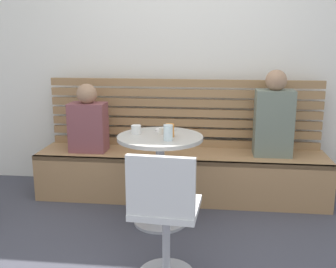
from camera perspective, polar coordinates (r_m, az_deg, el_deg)
name	(u,v)px	position (r m, az deg, el deg)	size (l,w,h in m)	color
ground	(166,265)	(2.83, -0.34, -18.18)	(8.00, 8.00, 0.00)	#42424C
back_wall	(185,43)	(4.04, 2.49, 12.94)	(5.20, 0.10, 2.90)	white
booth_bench	(181,175)	(3.82, 1.82, -5.88)	(2.70, 0.52, 0.44)	#A87C51
booth_backrest	(183,113)	(3.91, 2.18, 3.03)	(2.65, 0.04, 0.67)	#9A7249
cafe_table	(160,163)	(3.20, -1.12, -4.12)	(0.68, 0.68, 0.74)	#ADADB2
white_chair	(164,212)	(2.45, -0.55, -11.16)	(0.43, 0.43, 0.85)	#ADADB2
person_adult	(274,118)	(3.73, 14.90, 2.28)	(0.34, 0.22, 0.78)	slate
person_child_left	(88,122)	(3.83, -11.37, 1.73)	(0.34, 0.22, 0.64)	brown
cup_glass_tall	(168,133)	(2.99, 0.01, 0.19)	(0.07, 0.07, 0.12)	silver
cup_espresso_small	(162,131)	(3.19, -0.82, 0.46)	(0.06, 0.06, 0.06)	silver
cup_ceramic_white	(136,130)	(3.21, -4.58, 0.65)	(0.08, 0.08, 0.07)	white
cup_tumbler_orange	(170,130)	(3.11, 0.24, 0.53)	(0.07, 0.07, 0.10)	orange
plate_small	(165,130)	(3.33, -0.38, 0.63)	(0.17, 0.17, 0.01)	white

